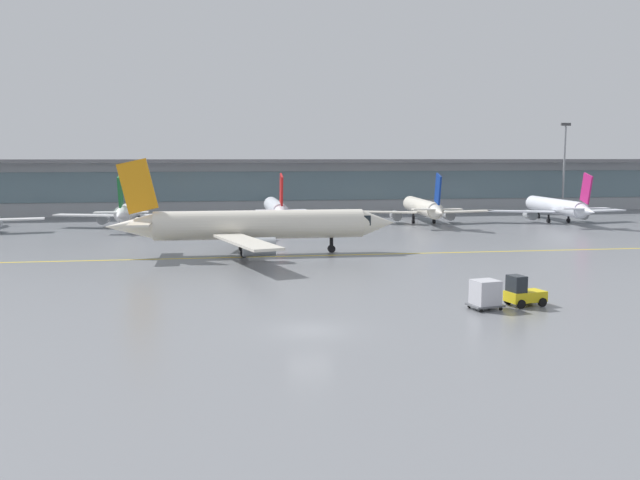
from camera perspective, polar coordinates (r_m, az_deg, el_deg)
name	(u,v)px	position (r m, az deg, el deg)	size (l,w,h in m)	color
ground_plane	(310,330)	(39.52, -0.85, -7.62)	(400.00, 400.00, 0.00)	slate
taxiway_centreline_stripe	(262,257)	(68.35, -4.93, -1.41)	(110.00, 0.36, 0.01)	yellow
terminal_concourse	(240,186)	(121.99, -6.72, 4.57)	(167.88, 11.00, 9.60)	#9EA3A8
gate_airplane_2	(132,210)	(101.45, -15.52, 2.43)	(21.93, 23.60, 7.82)	white
gate_airplane_3	(276,209)	(101.21, -3.75, 2.66)	(21.96, 23.55, 7.82)	silver
gate_airplane_4	(422,207)	(104.27, 8.60, 2.72)	(21.88, 23.62, 7.82)	silver
gate_airplane_5	(556,207)	(110.67, 19.23, 2.65)	(21.92, 23.61, 7.82)	silver
taxiing_regional_jet	(256,226)	(69.95, -5.40, 1.21)	(29.74, 27.74, 9.88)	silver
baggage_tug	(523,293)	(47.70, 16.69, -4.27)	(2.82, 2.03, 2.10)	yellow
cargo_dolly_lead	(485,293)	(45.97, 13.74, -4.39)	(2.36, 1.97, 1.94)	#595B60
apron_light_mast_1	(564,164)	(129.25, 19.86, 6.02)	(1.80, 0.36, 16.00)	gray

